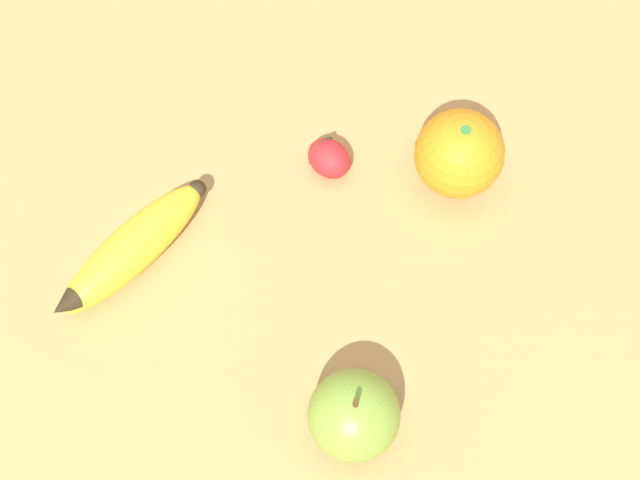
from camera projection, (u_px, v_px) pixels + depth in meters
ground_plane at (309, 197)px, 0.83m from camera, size 3.00×3.00×0.00m
banana at (132, 249)px, 0.78m from camera, size 0.18×0.07×0.04m
orange at (459, 154)px, 0.80m from camera, size 0.08×0.08×0.08m
strawberry at (331, 159)px, 0.82m from camera, size 0.04×0.05×0.03m
apple at (354, 415)px, 0.71m from camera, size 0.07×0.07×0.08m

